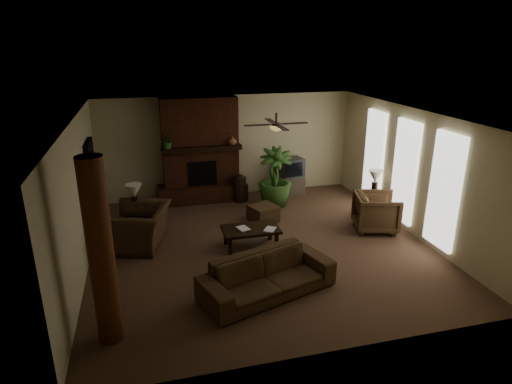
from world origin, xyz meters
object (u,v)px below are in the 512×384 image
object	(u,v)px
floor_vase	(240,186)
lamp_left	(134,193)
floor_plant	(275,190)
log_column	(101,254)
coffee_table	(251,231)
armchair_left	(139,221)
armchair_right	(376,210)
ottoman	(263,213)
sofa	(267,270)
side_table_left	(139,223)
side_table_right	(370,205)
tv_stand	(290,184)
lamp_right	(375,178)

from	to	relation	value
floor_vase	lamp_left	world-z (taller)	lamp_left
floor_plant	lamp_left	world-z (taller)	lamp_left
log_column	coffee_table	size ratio (longest dim) A/B	2.33
armchair_left	armchair_right	size ratio (longest dim) A/B	1.37
armchair_left	ottoman	xyz separation A→B (m)	(2.91, 0.61, -0.37)
armchair_left	lamp_left	distance (m)	0.73
ottoman	lamp_left	bearing A→B (deg)	-179.56
sofa	floor_plant	world-z (taller)	sofa
side_table_left	floor_plant	bearing A→B (deg)	15.80
log_column	side_table_left	bearing A→B (deg)	83.33
log_column	armchair_left	size ratio (longest dim) A/B	2.13
ottoman	side_table_right	world-z (taller)	side_table_right
armchair_right	ottoman	size ratio (longest dim) A/B	1.60
sofa	floor_vase	world-z (taller)	sofa
coffee_table	log_column	bearing A→B (deg)	-138.33
floor_plant	sofa	bearing A→B (deg)	-108.58
armchair_left	armchair_right	distance (m)	5.33
armchair_right	coffee_table	bearing A→B (deg)	108.34
armchair_right	sofa	bearing A→B (deg)	137.71
log_column	ottoman	bearing A→B (deg)	47.80
coffee_table	ottoman	size ratio (longest dim) A/B	2.00
lamp_left	floor_plant	bearing A→B (deg)	15.58
tv_stand	lamp_left	distance (m)	4.72
side_table_left	lamp_left	distance (m)	0.73
armchair_right	lamp_left	bearing A→B (deg)	94.04
tv_stand	lamp_right	xyz separation A→B (m)	(1.43, -2.22, 0.75)
sofa	coffee_table	distance (m)	1.85
armchair_left	lamp_left	world-z (taller)	lamp_left
floor_plant	side_table_left	world-z (taller)	floor_plant
sofa	armchair_right	bearing A→B (deg)	13.49
ottoman	side_table_right	xyz separation A→B (m)	(2.69, -0.33, 0.08)
armchair_right	side_table_left	distance (m)	5.45
sofa	armchair_left	xyz separation A→B (m)	(-2.12, 2.51, 0.11)
sofa	floor_plant	distance (m)	4.31
armchair_left	floor_vase	size ratio (longest dim) A/B	1.70
armchair_left	floor_plant	world-z (taller)	armchair_left
armchair_right	side_table_right	distance (m)	0.89
lamp_left	side_table_right	world-z (taller)	lamp_left
armchair_right	lamp_right	distance (m)	0.98
side_table_right	coffee_table	bearing A→B (deg)	-164.02
log_column	armchair_right	distance (m)	6.37
log_column	floor_vase	xyz separation A→B (m)	(3.12, 5.21, -0.97)
ottoman	floor_plant	xyz separation A→B (m)	(0.59, 0.97, 0.24)
lamp_left	armchair_right	bearing A→B (deg)	-11.82
ottoman	lamp_left	distance (m)	3.08
coffee_table	lamp_right	size ratio (longest dim) A/B	1.85
armchair_right	coffee_table	distance (m)	3.02
lamp_right	log_column	bearing A→B (deg)	-151.38
coffee_table	armchair_right	bearing A→B (deg)	2.48
coffee_table	side_table_left	xyz separation A→B (m)	(-2.31, 1.25, -0.10)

